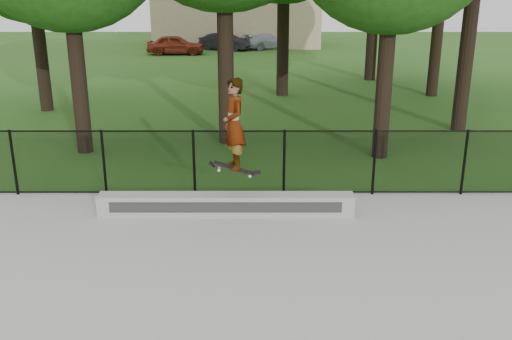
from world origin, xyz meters
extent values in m
cube|color=#B3B3AE|center=(-1.24, 4.70, 0.29)|extent=(5.21, 0.40, 0.45)
imported|color=maroon|center=(-5.93, 32.19, 0.64)|extent=(3.72, 1.54, 1.27)
imported|color=black|center=(-2.76, 34.76, 0.60)|extent=(3.55, 2.48, 1.20)
imported|color=#A8B1BF|center=(0.42, 35.47, 0.57)|extent=(3.91, 2.86, 1.13)
cube|color=black|center=(-1.04, 4.41, 1.16)|extent=(0.81, 0.23, 0.28)
imported|color=#A7D0DC|center=(-1.04, 4.41, 2.05)|extent=(0.61, 0.74, 1.75)
cylinder|color=black|center=(-6.00, 5.90, 0.81)|extent=(0.06, 0.06, 1.50)
cylinder|color=black|center=(-4.00, 5.90, 0.81)|extent=(0.06, 0.06, 1.50)
cylinder|color=black|center=(-2.00, 5.90, 0.81)|extent=(0.06, 0.06, 1.50)
cylinder|color=black|center=(0.00, 5.90, 0.81)|extent=(0.06, 0.06, 1.50)
cylinder|color=black|center=(2.00, 5.90, 0.81)|extent=(0.06, 0.06, 1.50)
cylinder|color=black|center=(4.00, 5.90, 0.81)|extent=(0.06, 0.06, 1.50)
cylinder|color=black|center=(0.00, 5.90, 1.53)|extent=(16.00, 0.04, 0.04)
cylinder|color=black|center=(0.00, 5.90, 0.11)|extent=(16.00, 0.04, 0.04)
cube|color=black|center=(0.00, 5.90, 0.81)|extent=(16.00, 0.01, 1.50)
cylinder|color=black|center=(-5.50, 9.50, 2.27)|extent=(0.44, 0.44, 4.54)
cylinder|color=black|center=(-1.50, 10.50, 2.58)|extent=(0.44, 0.44, 5.16)
cylinder|color=black|center=(2.80, 9.00, 2.26)|extent=(0.44, 0.44, 4.52)
cylinder|color=black|center=(6.00, 12.00, 3.01)|extent=(0.44, 0.44, 6.02)
cylinder|color=black|center=(-8.50, 15.00, 2.17)|extent=(0.44, 0.44, 4.34)
cylinder|color=black|center=(0.50, 18.00, 2.55)|extent=(0.44, 0.44, 5.11)
cylinder|color=black|center=(5.00, 22.00, 2.21)|extent=(0.44, 0.44, 4.43)
cylinder|color=black|center=(6.86, 17.90, 2.44)|extent=(0.44, 0.44, 4.89)
cube|color=#CEB691|center=(-2.00, 38.00, 2.00)|extent=(12.00, 6.00, 4.00)
camera|label=1|loc=(-0.63, -6.13, 4.63)|focal=40.00mm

